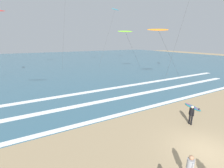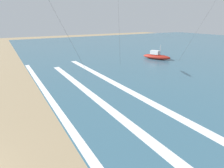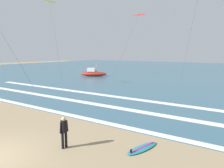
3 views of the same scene
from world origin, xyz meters
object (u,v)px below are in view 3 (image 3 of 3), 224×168
at_px(kite_yellow_distant_high, 50,1).
at_px(offshore_boat, 93,73).
at_px(surfer_left_far, 64,129).
at_px(surfboard_left_pile, 142,148).
at_px(kite_red_high_right, 139,15).

distance_m(kite_yellow_distant_high, offshore_boat, 15.32).
xyz_separation_m(kite_yellow_distant_high, offshore_boat, (5.78, 5.16, -13.22)).
height_order(surfer_left_far, offshore_boat, offshore_boat).
relative_size(surfboard_left_pile, offshore_boat, 0.40).
bearing_deg(kite_red_high_right, offshore_boat, -109.43).
distance_m(kite_red_high_right, offshore_boat, 17.14).
height_order(surfer_left_far, kite_red_high_right, kite_red_high_right).
relative_size(kite_red_high_right, offshore_boat, 2.41).
height_order(surfer_left_far, kite_yellow_distant_high, kite_yellow_distant_high).
xyz_separation_m(surfer_left_far, offshore_boat, (-18.90, 25.89, -0.40)).
bearing_deg(surfer_left_far, kite_red_high_right, 111.79).
bearing_deg(surfboard_left_pile, kite_yellow_distant_high, 146.20).
bearing_deg(surfboard_left_pile, kite_red_high_right, 117.27).
xyz_separation_m(surfboard_left_pile, offshore_boat, (-22.16, 23.86, 0.51)).
bearing_deg(kite_red_high_right, surfer_left_far, -68.21).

